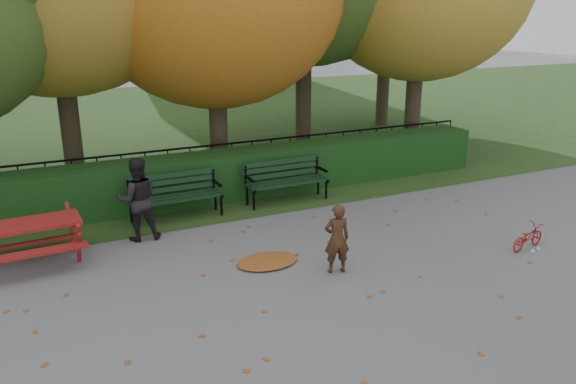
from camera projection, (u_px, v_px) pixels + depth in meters
name	position (u px, v px, depth m)	size (l,w,h in m)	color
ground	(326.00, 281.00, 8.48)	(90.00, 90.00, 0.00)	slate
grass_strip	(136.00, 124.00, 20.47)	(90.00, 90.00, 0.00)	#1F3A16
hedge	(224.00, 175.00, 12.18)	(13.00, 0.90, 1.00)	black
iron_fence	(212.00, 165.00, 12.85)	(14.00, 0.04, 1.02)	black
bench_left	(175.00, 193.00, 10.95)	(1.80, 0.57, 0.88)	black
bench_right	(285.00, 178.00, 11.95)	(1.80, 0.57, 0.88)	black
picnic_table	(25.00, 233.00, 8.85)	(1.73, 1.42, 0.81)	maroon
leaf_pile	(267.00, 261.00, 9.07)	(1.02, 0.70, 0.07)	brown
leaf_scatter	(316.00, 273.00, 8.73)	(9.00, 5.70, 0.01)	brown
child	(337.00, 239.00, 8.61)	(0.41, 0.27, 1.11)	#3B2313
adult	(138.00, 199.00, 9.83)	(0.73, 0.57, 1.50)	black
bicycle	(528.00, 237.00, 9.58)	(0.29, 0.82, 0.43)	maroon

